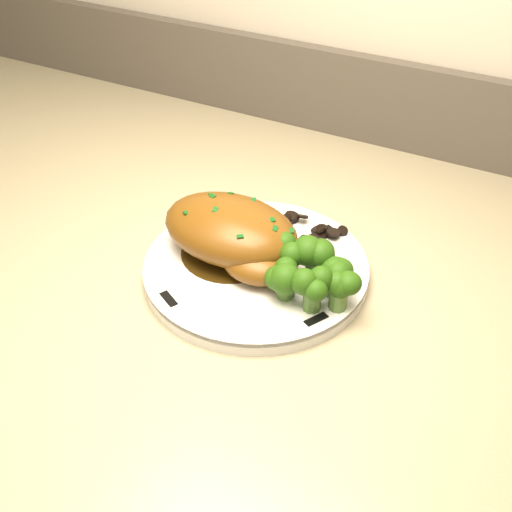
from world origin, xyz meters
The scene contains 10 objects.
counter centered at (0.31, 1.67, 0.47)m, with size 2.15×0.71×1.05m.
plate centered at (0.27, 1.64, 0.94)m, with size 0.24×0.24×0.02m, color white.
rim_accent_0 centered at (0.32, 1.73, 0.95)m, with size 0.02×0.01×0.00m, color black.
rim_accent_1 centered at (0.18, 1.69, 0.95)m, with size 0.02×0.01×0.00m, color black.
rim_accent_2 centered at (0.22, 1.55, 0.95)m, with size 0.02×0.01×0.00m, color black.
rim_accent_3 centered at (0.36, 1.60, 0.95)m, with size 0.02×0.01×0.00m, color black.
gravy_pool centered at (0.24, 1.65, 0.95)m, with size 0.11×0.11×0.00m, color #332309.
chicken_breast centered at (0.24, 1.65, 0.98)m, with size 0.16×0.11×0.06m.
mushroom_pile centered at (0.30, 1.71, 0.95)m, with size 0.07×0.05×0.02m.
broccoli_florets centered at (0.34, 1.63, 0.97)m, with size 0.09×0.07×0.04m.
Camera 1 is at (0.52, 1.18, 1.36)m, focal length 45.00 mm.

